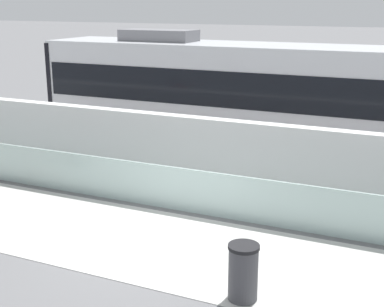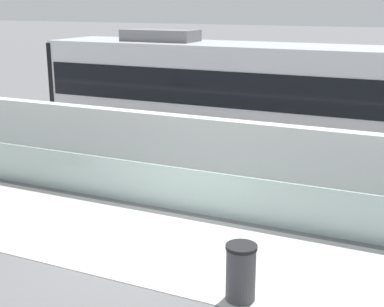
# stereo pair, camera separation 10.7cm
# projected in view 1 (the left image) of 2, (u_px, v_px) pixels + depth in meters

# --- Properties ---
(ground_plane) EXTENTS (200.00, 200.00, 0.00)m
(ground_plane) POSITION_uv_depth(u_px,v_px,m) (152.00, 243.00, 10.89)
(ground_plane) COLOR slate
(bike_path_deck) EXTENTS (32.00, 3.20, 0.01)m
(bike_path_deck) POSITION_uv_depth(u_px,v_px,m) (152.00, 243.00, 10.88)
(bike_path_deck) COLOR beige
(bike_path_deck) RESTS_ON ground
(glass_parapet) EXTENTS (32.00, 0.05, 1.03)m
(glass_parapet) POSITION_uv_depth(u_px,v_px,m) (191.00, 191.00, 12.37)
(glass_parapet) COLOR #ADC6C1
(glass_parapet) RESTS_ON ground
(concrete_barrier_wall) EXTENTS (32.00, 0.36, 1.83)m
(concrete_barrier_wall) POSITION_uv_depth(u_px,v_px,m) (221.00, 155.00, 13.84)
(concrete_barrier_wall) COLOR white
(concrete_barrier_wall) RESTS_ON ground
(tram_rail_near) EXTENTS (32.00, 0.08, 0.01)m
(tram_rail_near) POSITION_uv_depth(u_px,v_px,m) (251.00, 163.00, 16.26)
(tram_rail_near) COLOR #595654
(tram_rail_near) RESTS_ON ground
(tram_rail_far) EXTENTS (32.00, 0.08, 0.01)m
(tram_rail_far) POSITION_uv_depth(u_px,v_px,m) (265.00, 152.00, 17.51)
(tram_rail_far) COLOR #595654
(tram_rail_far) RESTS_ON ground
(trash_bin) EXTENTS (0.51, 0.51, 0.96)m
(trash_bin) POSITION_uv_depth(u_px,v_px,m) (243.00, 272.00, 8.72)
(trash_bin) COLOR #47474C
(trash_bin) RESTS_ON ground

